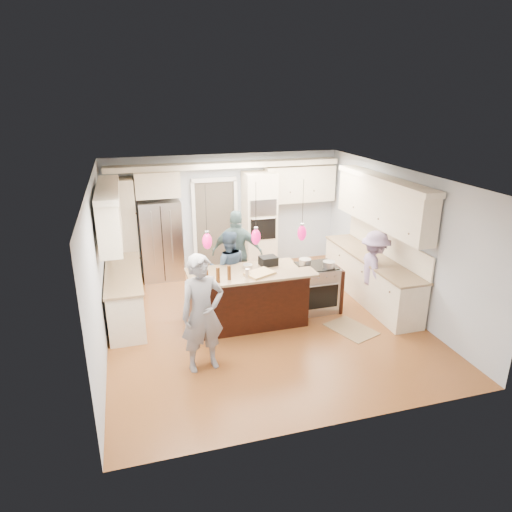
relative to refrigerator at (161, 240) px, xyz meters
The scene contains 23 objects.
ground_plane 3.19m from the refrigerator, 59.58° to the right, with size 6.00×6.00×0.00m, color #9B552A.
room_shell 3.20m from the refrigerator, 59.58° to the right, with size 5.54×6.04×2.72m.
refrigerator is the anchor object (origin of this frame).
oven_column 2.31m from the refrigerator, ahead, with size 0.72×0.69×2.30m.
back_upper_cabinets 1.12m from the refrigerator, ahead, with size 5.30×0.61×2.54m.
right_counter_run 4.63m from the refrigerator, 30.36° to the right, with size 0.64×3.10×2.51m.
left_cabinets 2.05m from the refrigerator, 115.94° to the right, with size 0.64×2.30×2.51m.
kitchen_island 2.91m from the refrigerator, 63.08° to the right, with size 2.10×1.46×1.12m.
island_range 3.71m from the refrigerator, 42.59° to the right, with size 0.82×0.71×0.92m.
pendant_lights 3.53m from the refrigerator, 67.57° to the right, with size 1.75×0.15×1.03m.
person_bar_end 3.89m from the refrigerator, 86.11° to the right, with size 0.67×0.44×1.84m, color gray.
person_far_left 2.12m from the refrigerator, 57.79° to the right, with size 0.74×0.58×1.52m, color #334863.
person_far_right 1.94m from the refrigerator, 42.69° to the right, with size 1.05×0.44×1.79m, color slate.
person_range_side 4.67m from the refrigerator, 35.50° to the right, with size 1.01×0.58×1.56m, color #947CA8.
floor_rug 4.65m from the refrigerator, 48.84° to the right, with size 0.59×0.87×0.01m, color #947D51.
water_bottle 3.21m from the refrigerator, 81.78° to the right, with size 0.07×0.07×0.32m, color silver.
beer_bottle_a 3.25m from the refrigerator, 81.76° to the right, with size 0.05×0.05×0.21m, color #45240C.
beer_bottle_b 3.34m from the refrigerator, 78.94° to the right, with size 0.07×0.07×0.26m, color #45240C.
beer_bottle_c 3.32m from the refrigerator, 75.36° to the right, with size 0.06×0.06×0.25m, color #45240C.
drink_can 3.36m from the refrigerator, 69.85° to the right, with size 0.07×0.07×0.14m, color #B7B7BC.
cutting_board 3.41m from the refrigerator, 65.99° to the right, with size 0.47×0.33×0.04m, color tan.
pot_large 3.48m from the refrigerator, 44.78° to the right, with size 0.23×0.23×0.13m, color #B7B7BC.
pot_small 3.91m from the refrigerator, 42.68° to the right, with size 0.23×0.23×0.11m, color #B7B7BC.
Camera 1 is at (-2.20, -7.30, 4.01)m, focal length 32.00 mm.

